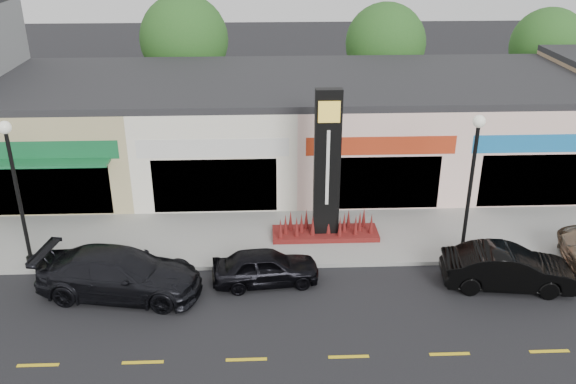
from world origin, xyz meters
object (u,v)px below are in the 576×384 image
at_px(lamp_east_near, 472,173).
at_px(lamp_west_near, 15,181).
at_px(car_dark_sedan, 120,273).
at_px(pylon_sign, 326,187).
at_px(car_black_conv, 507,268).
at_px(car_black_sedan, 266,267).

bearing_deg(lamp_east_near, lamp_west_near, 180.00).
relative_size(lamp_east_near, car_dark_sedan, 0.99).
height_order(pylon_sign, car_black_conv, pylon_sign).
distance_m(lamp_west_near, pylon_sign, 11.19).
xyz_separation_m(lamp_west_near, car_black_conv, (16.95, -1.98, -2.75)).
bearing_deg(car_black_conv, car_black_sedan, 93.36).
bearing_deg(car_black_sedan, car_black_conv, -99.69).
xyz_separation_m(car_dark_sedan, car_black_conv, (13.28, -0.10, -0.07)).
distance_m(pylon_sign, car_black_conv, 7.16).
xyz_separation_m(car_dark_sedan, car_black_sedan, (4.93, 0.49, -0.17)).
relative_size(lamp_west_near, car_black_conv, 1.24).
height_order(lamp_east_near, car_black_sedan, lamp_east_near).
xyz_separation_m(lamp_west_near, car_black_sedan, (8.60, -1.39, -2.84)).
bearing_deg(lamp_west_near, car_dark_sedan, -27.11).
relative_size(pylon_sign, car_dark_sedan, 1.09).
height_order(lamp_west_near, pylon_sign, pylon_sign).
distance_m(car_dark_sedan, car_black_conv, 13.28).
distance_m(lamp_east_near, car_black_conv, 3.52).
bearing_deg(lamp_west_near, car_black_conv, -6.66).
distance_m(lamp_east_near, car_dark_sedan, 12.75).
xyz_separation_m(pylon_sign, car_black_conv, (5.95, -3.68, -1.55)).
bearing_deg(lamp_west_near, lamp_east_near, 0.00).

